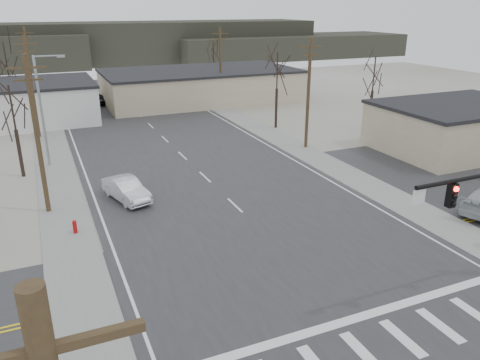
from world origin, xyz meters
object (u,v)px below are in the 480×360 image
(car_far_a, at_px, (161,98))
(car_far_b, at_px, (98,99))
(fire_hydrant, at_px, (75,227))
(sedan_crossing, at_px, (126,189))

(car_far_a, distance_m, car_far_b, 8.45)
(car_far_a, height_order, car_far_b, car_far_a)
(car_far_b, bearing_deg, car_far_a, -36.28)
(fire_hydrant, height_order, car_far_a, car_far_a)
(sedan_crossing, distance_m, car_far_a, 33.31)
(fire_hydrant, distance_m, car_far_a, 38.26)
(car_far_a, xyz_separation_m, car_far_b, (-7.80, 3.26, -0.07))
(car_far_a, bearing_deg, fire_hydrant, 72.66)
(sedan_crossing, bearing_deg, car_far_a, 55.23)
(sedan_crossing, bearing_deg, fire_hydrant, -150.19)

